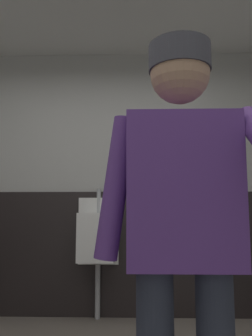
# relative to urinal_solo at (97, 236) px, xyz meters

# --- Properties ---
(wall_back) EXTENTS (4.07, 0.12, 2.68)m
(wall_back) POSITION_rel_urinal_solo_xyz_m (0.08, 0.22, 0.56)
(wall_back) COLOR #B2B2AD
(wall_back) RESTS_ON ground_plane
(wainscot_band_back) EXTENTS (3.47, 0.03, 1.21)m
(wainscot_band_back) POSITION_rel_urinal_solo_xyz_m (0.08, 0.14, -0.17)
(wainscot_band_back) COLOR black
(wainscot_band_back) RESTS_ON ground_plane
(urinal_solo) EXTENTS (0.40, 0.34, 1.24)m
(urinal_solo) POSITION_rel_urinal_solo_xyz_m (0.00, 0.00, 0.00)
(urinal_solo) COLOR white
(urinal_solo) RESTS_ON ground_plane
(person) EXTENTS (0.64, 0.60, 1.67)m
(person) POSITION_rel_urinal_solo_xyz_m (0.55, -2.04, 0.22)
(person) COLOR #2D3342
(person) RESTS_ON ground_plane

